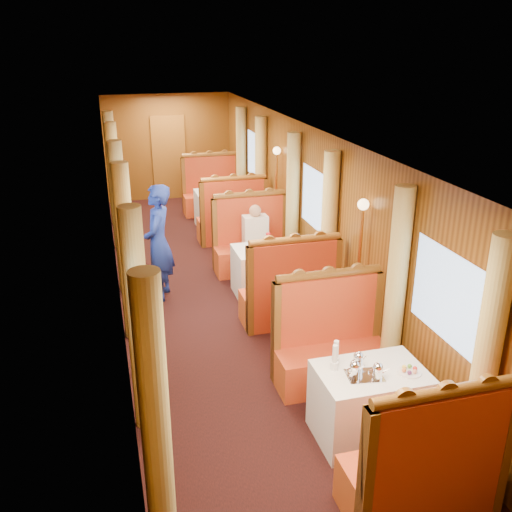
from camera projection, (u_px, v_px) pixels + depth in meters
name	position (u px, v px, depth m)	size (l,w,h in m)	color
floor	(222.00, 299.00, 8.73)	(3.00, 12.00, 0.01)	black
ceiling	(218.00, 134.00, 7.82)	(3.00, 12.00, 0.01)	silver
wall_far	(168.00, 147.00, 13.67)	(3.00, 2.50, 0.01)	brown
wall_left	(114.00, 230.00, 7.91)	(12.00, 2.50, 0.01)	brown
wall_right	(317.00, 213.00, 8.65)	(12.00, 2.50, 0.01)	brown
doorway_far	(169.00, 158.00, 13.73)	(0.80, 0.04, 2.00)	brown
table_near	(369.00, 403.00, 5.63)	(1.05, 0.72, 0.75)	white
banquette_near_fwd	(424.00, 470.00, 4.70)	(1.30, 0.55, 1.34)	#AB1B13
banquette_near_aft	(330.00, 348.00, 6.53)	(1.30, 0.55, 1.34)	#AB1B13
table_mid	(269.00, 271.00, 8.78)	(1.05, 0.72, 0.75)	white
banquette_mid_fwd	(290.00, 295.00, 7.85)	(1.30, 0.55, 1.34)	#AB1B13
banquette_mid_aft	(252.00, 246.00, 9.67)	(1.30, 0.55, 1.34)	#AB1B13
table_far	(221.00, 209.00, 11.93)	(1.05, 0.72, 0.75)	white
banquette_far_fwd	(232.00, 221.00, 11.00)	(1.30, 0.55, 1.34)	#AB1B13
banquette_far_aft	(212.00, 194.00, 12.82)	(1.30, 0.55, 1.34)	#AB1B13
tea_tray	(364.00, 376.00, 5.41)	(0.34, 0.26, 0.01)	silver
teapot_left	(354.00, 372.00, 5.36)	(0.17, 0.13, 0.14)	silver
teapot_right	(377.00, 373.00, 5.34)	(0.16, 0.12, 0.13)	silver
teapot_back	(358.00, 362.00, 5.52)	(0.16, 0.12, 0.13)	silver
fruit_plate	(409.00, 371.00, 5.46)	(0.23, 0.23, 0.05)	white
cup_inboard	(335.00, 360.00, 5.48)	(0.08, 0.08, 0.26)	white
cup_outboard	(336.00, 355.00, 5.56)	(0.08, 0.08, 0.26)	white
rose_vase_mid	(268.00, 237.00, 8.59)	(0.06, 0.06, 0.36)	silver
rose_vase_far	(221.00, 183.00, 11.73)	(0.06, 0.06, 0.36)	silver
window_left_near	(130.00, 338.00, 4.69)	(1.20, 0.90, 0.01)	#86ADDE
curtain_left_near_a	(155.00, 421.00, 4.12)	(0.22, 0.22, 2.35)	#DCCB70
curtain_left_near_b	(138.00, 322.00, 5.52)	(0.22, 0.22, 2.35)	#DCCB70
window_right_near	(448.00, 297.00, 5.42)	(1.20, 0.90, 0.01)	#86ADDE
curtain_right_near_a	(485.00, 366.00, 4.80)	(0.22, 0.22, 2.35)	#DCCB70
curtain_right_near_b	(396.00, 291.00, 6.20)	(0.22, 0.22, 2.35)	#DCCB70
window_left_mid	(114.00, 216.00, 7.84)	(1.20, 0.90, 0.01)	#86ADDE
curtain_left_mid_a	(127.00, 253.00, 7.27)	(0.22, 0.22, 2.35)	#DCCB70
curtain_left_mid_b	(121.00, 218.00, 8.67)	(0.22, 0.22, 2.35)	#DCCB70
window_right_mid	(316.00, 200.00, 8.57)	(1.20, 0.90, 0.01)	#86ADDE
curtain_right_mid_a	(328.00, 235.00, 7.94)	(0.22, 0.22, 2.35)	#DCCB70
curtain_right_mid_b	(293.00, 205.00, 9.34)	(0.22, 0.22, 2.35)	#DCCB70
window_left_far	(107.00, 164.00, 10.99)	(1.20, 0.90, 0.01)	#86ADDE
curtain_left_far_a	(115.00, 187.00, 10.41)	(0.22, 0.22, 2.35)	#DCCB70
curtain_left_far_b	(112.00, 169.00, 11.81)	(0.22, 0.22, 2.35)	#DCCB70
window_right_far	(255.00, 156.00, 11.72)	(1.20, 0.90, 0.01)	#86ADDE
curtain_right_far_a	(261.00, 178.00, 11.09)	(0.22, 0.22, 2.35)	#DCCB70
curtain_right_far_b	(241.00, 162.00, 12.49)	(0.22, 0.22, 2.35)	#DCCB70
sconce_left_fore	(128.00, 266.00, 6.31)	(0.14, 0.14, 1.95)	#BF8C3F
sconce_right_fore	(361.00, 243.00, 7.00)	(0.14, 0.14, 1.95)	#BF8C3F
sconce_left_aft	(115.00, 189.00, 9.46)	(0.14, 0.14, 1.95)	#BF8C3F
sconce_right_aft	(276.00, 178.00, 10.15)	(0.14, 0.14, 1.95)	#BF8C3F
steward	(158.00, 243.00, 8.47)	(0.65, 0.42, 1.77)	navy
passenger	(256.00, 233.00, 9.34)	(0.40, 0.44, 0.76)	beige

